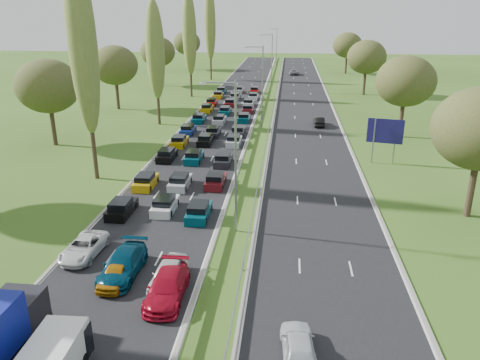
# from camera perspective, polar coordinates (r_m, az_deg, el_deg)

# --- Properties ---
(ground) EXTENTS (260.00, 260.00, 0.00)m
(ground) POSITION_cam_1_polar(r_m,az_deg,el_deg) (72.74, 2.76, 6.69)
(ground) COLOR #314E18
(ground) RESTS_ON ground
(near_carriageway) EXTENTS (10.50, 215.00, 0.04)m
(near_carriageway) POSITION_cam_1_polar(r_m,az_deg,el_deg) (75.81, -2.27, 7.25)
(near_carriageway) COLOR black
(near_carriageway) RESTS_ON ground
(far_carriageway) EXTENTS (10.50, 215.00, 0.04)m
(far_carriageway) POSITION_cam_1_polar(r_m,az_deg,el_deg) (75.13, 8.06, 6.95)
(far_carriageway) COLOR black
(far_carriageway) RESTS_ON ground
(central_reservation) EXTENTS (2.36, 215.00, 0.32)m
(central_reservation) POSITION_cam_1_polar(r_m,az_deg,el_deg) (75.05, 2.88, 7.54)
(central_reservation) COLOR gray
(central_reservation) RESTS_ON ground
(lamp_columns) EXTENTS (0.18, 140.18, 12.00)m
(lamp_columns) POSITION_cam_1_polar(r_m,az_deg,el_deg) (69.63, 2.75, 11.12)
(lamp_columns) COLOR gray
(lamp_columns) RESTS_ON ground
(poplar_row) EXTENTS (2.80, 127.80, 22.44)m
(poplar_row) POSITION_cam_1_polar(r_m,az_deg,el_deg) (62.25, -13.15, 15.52)
(poplar_row) COLOR #2D2116
(poplar_row) RESTS_ON ground
(woodland_left) EXTENTS (8.00, 166.00, 11.10)m
(woodland_left) POSITION_cam_1_polar(r_m,az_deg,el_deg) (61.99, -23.82, 9.96)
(woodland_left) COLOR #2D2116
(woodland_left) RESTS_ON ground
(woodland_right) EXTENTS (8.00, 153.00, 11.10)m
(woodland_right) POSITION_cam_1_polar(r_m,az_deg,el_deg) (60.15, 21.29, 10.03)
(woodland_right) COLOR #2D2116
(woodland_right) RESTS_ON ground
(traffic_queue_fill) EXTENTS (9.13, 68.50, 0.80)m
(traffic_queue_fill) POSITION_cam_1_polar(r_m,az_deg,el_deg) (70.99, -2.82, 6.72)
(traffic_queue_fill) COLOR black
(traffic_queue_fill) RESTS_ON ground
(near_car_2) EXTENTS (2.40, 4.87, 1.33)m
(near_car_2) POSITION_cam_1_polar(r_m,az_deg,el_deg) (35.74, -18.51, -7.77)
(near_car_2) COLOR silver
(near_car_2) RESTS_ON near_carriageway
(near_car_7) EXTENTS (2.28, 5.48, 1.58)m
(near_car_7) POSITION_cam_1_polar(r_m,az_deg,el_deg) (32.51, -14.09, -9.94)
(near_car_7) COLOR #05344B
(near_car_7) RESTS_ON near_carriageway
(near_car_8) EXTENTS (1.77, 4.07, 1.36)m
(near_car_8) POSITION_cam_1_polar(r_m,az_deg,el_deg) (31.84, -14.78, -10.91)
(near_car_8) COLOR #AA6B0B
(near_car_8) RESTS_ON near_carriageway
(near_car_11) EXTENTS (2.27, 5.35, 1.54)m
(near_car_11) POSITION_cam_1_polar(r_m,az_deg,el_deg) (29.63, -8.86, -12.76)
(near_car_11) COLOR maroon
(near_car_11) RESTS_ON near_carriageway
(near_car_12) EXTENTS (2.08, 4.54, 1.51)m
(near_car_12) POSITION_cam_1_polar(r_m,az_deg,el_deg) (31.01, -8.72, -11.17)
(near_car_12) COLOR silver
(near_car_12) RESTS_ON near_carriageway
(far_car_0) EXTENTS (2.04, 4.37, 1.45)m
(far_car_0) POSITION_cam_1_polar(r_m,az_deg,el_deg) (25.22, 7.15, -19.45)
(far_car_0) COLOR silver
(far_car_0) RESTS_ON far_carriageway
(far_car_1) EXTENTS (1.55, 4.28, 1.40)m
(far_car_1) POSITION_cam_1_polar(r_m,az_deg,el_deg) (73.03, 9.60, 7.07)
(far_car_1) COLOR black
(far_car_1) RESTS_ON far_carriageway
(far_car_2) EXTENTS (2.59, 5.28, 1.44)m
(far_car_2) POSITION_cam_1_polar(r_m,az_deg,el_deg) (132.76, 6.63, 12.95)
(far_car_2) COLOR gray
(far_car_2) RESTS_ON far_carriageway
(direction_sign) EXTENTS (3.93, 0.97, 5.20)m
(direction_sign) POSITION_cam_1_polar(r_m,az_deg,el_deg) (55.82, 17.27, 5.48)
(direction_sign) COLOR gray
(direction_sign) RESTS_ON ground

